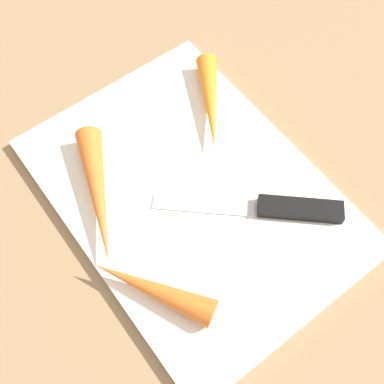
% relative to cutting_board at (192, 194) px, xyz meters
% --- Properties ---
extents(ground_plane, '(1.40, 1.40, 0.00)m').
position_rel_cutting_board_xyz_m(ground_plane, '(0.00, 0.00, -0.01)').
color(ground_plane, '#8C6D4C').
extents(cutting_board, '(0.36, 0.26, 0.01)m').
position_rel_cutting_board_xyz_m(cutting_board, '(0.00, 0.00, 0.00)').
color(cutting_board, silver).
rests_on(cutting_board, ground_plane).
extents(knife, '(0.15, 0.16, 0.01)m').
position_rel_cutting_board_xyz_m(knife, '(-0.08, -0.07, 0.01)').
color(knife, '#B7B7BC').
rests_on(knife, cutting_board).
extents(carrot_longest, '(0.15, 0.09, 0.03)m').
position_rel_cutting_board_xyz_m(carrot_longest, '(0.05, 0.09, 0.02)').
color(carrot_longest, orange).
rests_on(carrot_longest, cutting_board).
extents(carrot_shortest, '(0.12, 0.09, 0.03)m').
position_rel_cutting_board_xyz_m(carrot_shortest, '(0.08, -0.08, 0.02)').
color(carrot_shortest, orange).
rests_on(carrot_shortest, cutting_board).
extents(carrot_medium, '(0.12, 0.09, 0.03)m').
position_rel_cutting_board_xyz_m(carrot_medium, '(-0.07, 0.10, 0.02)').
color(carrot_medium, orange).
rests_on(carrot_medium, cutting_board).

